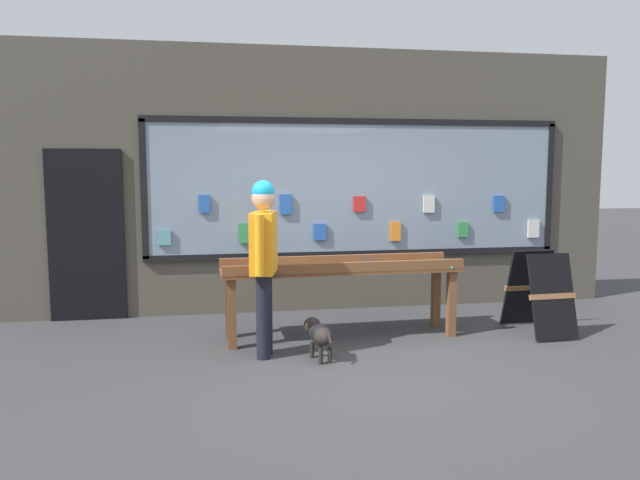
# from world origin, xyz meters

# --- Properties ---
(ground_plane) EXTENTS (40.00, 40.00, 0.00)m
(ground_plane) POSITION_xyz_m (0.00, 0.00, 0.00)
(ground_plane) COLOR #38383A
(shopfront_facade) EXTENTS (8.05, 0.29, 3.40)m
(shopfront_facade) POSITION_xyz_m (-0.01, 2.39, 1.68)
(shopfront_facade) COLOR #4C473D
(shopfront_facade) RESTS_ON ground_plane
(display_table_main) EXTENTS (2.64, 0.68, 0.88)m
(display_table_main) POSITION_xyz_m (0.00, 0.96, 0.71)
(display_table_main) COLOR brown
(display_table_main) RESTS_ON ground_plane
(person_browsing) EXTENTS (0.32, 0.67, 1.75)m
(person_browsing) POSITION_xyz_m (-0.90, 0.39, 1.04)
(person_browsing) COLOR black
(person_browsing) RESTS_ON ground_plane
(small_dog) EXTENTS (0.27, 0.57, 0.38)m
(small_dog) POSITION_xyz_m (-0.38, 0.19, 0.26)
(small_dog) COLOR black
(small_dog) RESTS_ON ground_plane
(sandwich_board_sign) EXTENTS (0.57, 0.83, 0.92)m
(sandwich_board_sign) POSITION_xyz_m (2.25, 0.74, 0.47)
(sandwich_board_sign) COLOR black
(sandwich_board_sign) RESTS_ON ground_plane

